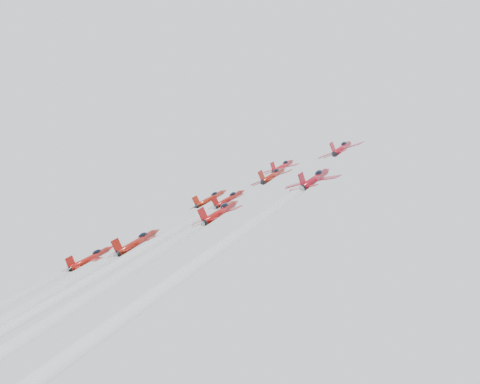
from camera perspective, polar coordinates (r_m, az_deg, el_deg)
The scene contains 6 objects.
jet_lead at distance 137.59m, azimuth 4.09°, elevation 2.46°, with size 9.22×11.10×9.14m.
jet_row2_left at distance 134.89m, azimuth -2.82°, elevation -0.61°, with size 9.19×11.07×9.11m.
jet_row2_center at distance 124.43m, azimuth 3.18°, elevation 1.61°, with size 9.89×11.91×9.81m.
jet_row2_right at distance 120.09m, azimuth 9.67°, elevation 4.14°, with size 9.82×11.82×9.73m.
jet_center at distance 84.15m, azimuth -15.21°, elevation -8.87°, with size 8.44×71.72×59.49m.
jet_rear_farright at distance 54.04m, azimuth -10.28°, elevation -10.83°, with size 8.78×74.53×61.83m.
Camera 1 is at (63.99, -78.56, 106.73)m, focal length 45.00 mm.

